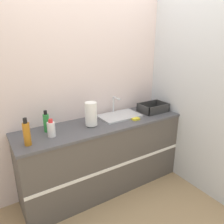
{
  "coord_description": "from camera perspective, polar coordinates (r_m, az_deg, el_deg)",
  "views": [
    {
      "loc": [
        -1.19,
        -1.83,
        1.88
      ],
      "look_at": [
        0.11,
        0.25,
        1.02
      ],
      "focal_mm": 35.0,
      "sensor_mm": 36.0,
      "label": 1
    }
  ],
  "objects": [
    {
      "name": "ground_plane",
      "position": [
        2.88,
        0.75,
        -21.46
      ],
      "size": [
        12.0,
        12.0,
        0.0
      ],
      "primitive_type": "plane",
      "color": "tan"
    },
    {
      "name": "sponge",
      "position": [
        2.7,
        6.24,
        -1.81
      ],
      "size": [
        0.09,
        0.06,
        0.02
      ],
      "color": "yellow",
      "rests_on": "counter_cabinet"
    },
    {
      "name": "wall_back",
      "position": [
        2.76,
        -5.76,
        6.97
      ],
      "size": [
        4.43,
        0.06,
        2.6
      ],
      "color": "silver",
      "rests_on": "ground_plane"
    },
    {
      "name": "bottle_white_spray",
      "position": [
        2.31,
        -15.59,
        -4.27
      ],
      "size": [
        0.08,
        0.08,
        0.19
      ],
      "color": "white",
      "rests_on": "counter_cabinet"
    },
    {
      "name": "bottle_amber",
      "position": [
        2.19,
        -21.38,
        -5.23
      ],
      "size": [
        0.07,
        0.07,
        0.27
      ],
      "color": "#B26B19",
      "rests_on": "counter_cabinet"
    },
    {
      "name": "dish_rack",
      "position": [
        3.03,
        10.67,
        0.85
      ],
      "size": [
        0.37,
        0.26,
        0.11
      ],
      "color": "#2D2D2D",
      "rests_on": "counter_cabinet"
    },
    {
      "name": "counter_cabinet",
      "position": [
        2.81,
        -2.32,
        -11.3
      ],
      "size": [
        2.05,
        0.58,
        0.9
      ],
      "color": "#514C47",
      "rests_on": "ground_plane"
    },
    {
      "name": "wall_right",
      "position": [
        3.13,
        14.41,
        7.93
      ],
      "size": [
        0.06,
        2.55,
        2.6
      ],
      "color": "silver",
      "rests_on": "ground_plane"
    },
    {
      "name": "bottle_green",
      "position": [
        2.44,
        -16.78,
        -2.62
      ],
      "size": [
        0.06,
        0.06,
        0.24
      ],
      "color": "#2D8C3D",
      "rests_on": "counter_cabinet"
    },
    {
      "name": "sink",
      "position": [
        2.81,
        1.91,
        -0.8
      ],
      "size": [
        0.52,
        0.33,
        0.24
      ],
      "color": "silver",
      "rests_on": "counter_cabinet"
    },
    {
      "name": "paper_towel_roll",
      "position": [
        2.48,
        -5.49,
        -0.55
      ],
      "size": [
        0.13,
        0.13,
        0.28
      ],
      "color": "#4C4C51",
      "rests_on": "counter_cabinet"
    }
  ]
}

